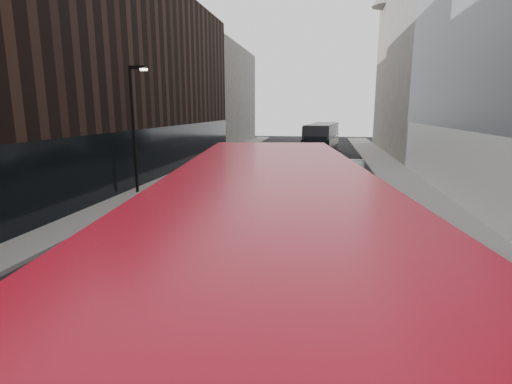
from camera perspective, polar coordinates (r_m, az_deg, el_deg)
The scene contains 12 objects.
sidewalk_right at distance 28.97m, azimuth 19.97°, elevation 1.60°, with size 3.00×80.00×0.15m, color slate.
sidewalk_left at distance 30.29m, azimuth -10.25°, elevation 2.54°, with size 2.00×80.00×0.15m, color slate.
building_modern_block at distance 26.28m, azimuth 32.40°, elevation 21.15°, with size 5.03×22.00×20.00m.
building_victorian at distance 48.20m, azimuth 21.49°, elevation 16.73°, with size 6.50×24.00×21.00m.
building_left_mid at distance 35.90m, azimuth -13.32°, elevation 14.92°, with size 5.00×24.00×14.00m, color black.
building_left_far at distance 56.81m, azimuth -4.45°, elevation 13.42°, with size 5.00×20.00×13.00m, color #656159.
street_lamp at distance 23.56m, azimuth -16.98°, elevation 9.67°, with size 1.06×0.22×7.00m.
red_bus at distance 4.38m, azimuth 1.94°, elevation -23.67°, with size 3.75×10.47×4.15m.
grey_bus at distance 40.89m, azimuth 9.40°, elevation 7.40°, with size 3.61×10.75×3.42m.
car_a at distance 23.18m, azimuth 7.20°, elevation 1.41°, with size 1.67×4.14×1.41m, color black.
car_b at distance 28.29m, azimuth 13.51°, elevation 3.03°, with size 1.48×4.23×1.39m, color #92949A.
car_c at distance 31.93m, azimuth 11.09°, elevation 4.20°, with size 2.09×5.15×1.49m, color black.
Camera 1 is at (2.26, -3.09, 4.84)m, focal length 28.00 mm.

